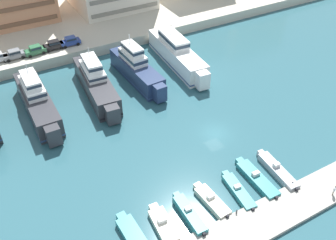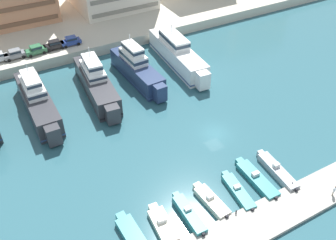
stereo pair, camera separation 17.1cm
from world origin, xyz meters
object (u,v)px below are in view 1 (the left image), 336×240
at_px(yacht_white_center, 177,54).
at_px(car_green_center_left, 35,50).
at_px(motorboat_cream_left, 163,225).
at_px(motorboat_teal_center_right, 257,179).
at_px(yacht_charcoal_left, 37,101).
at_px(yacht_navy_center_left, 136,68).
at_px(pedestrian_mid_deck, 335,189).
at_px(car_blue_center_right, 70,41).
at_px(car_black_center, 54,45).
at_px(motorboat_grey_mid_right, 277,171).
at_px(yacht_charcoal_mid_left, 96,83).
at_px(car_grey_mid_left, 14,54).
at_px(motorboat_teal_mid_left, 189,214).
at_px(motorboat_teal_far_left, 135,239).
at_px(motorboat_teal_center, 238,191).
at_px(motorboat_cream_center_left, 211,201).

height_order(yacht_white_center, car_green_center_left, yacht_white_center).
xyz_separation_m(motorboat_cream_left, motorboat_teal_center_right, (14.68, 0.22, -0.00)).
bearing_deg(yacht_charcoal_left, yacht_navy_center_left, 3.54).
bearing_deg(pedestrian_mid_deck, yacht_charcoal_left, 127.63).
bearing_deg(pedestrian_mid_deck, car_blue_center_right, 108.04).
bearing_deg(car_black_center, motorboat_grey_mid_right, -69.45).
bearing_deg(car_blue_center_right, yacht_white_center, -39.06).
xyz_separation_m(yacht_charcoal_mid_left, car_blue_center_right, (0.63, 16.02, 0.90)).
xyz_separation_m(yacht_white_center, car_grey_mid_left, (-28.39, 13.93, 0.91)).
xyz_separation_m(motorboat_cream_left, motorboat_teal_mid_left, (3.53, -0.32, 0.10)).
distance_m(yacht_navy_center_left, motorboat_teal_center_right, 31.31).
height_order(yacht_charcoal_left, motorboat_teal_mid_left, yacht_charcoal_left).
xyz_separation_m(motorboat_teal_far_left, car_blue_center_right, (7.79, 46.91, 2.69)).
relative_size(yacht_charcoal_left, motorboat_teal_center, 2.69).
bearing_deg(yacht_navy_center_left, pedestrian_mid_deck, -75.60).
bearing_deg(car_black_center, motorboat_teal_far_left, -95.29).
bearing_deg(yacht_white_center, motorboat_teal_center, -106.94).
xyz_separation_m(yacht_charcoal_left, motorboat_teal_mid_left, (10.61, -30.49, -1.81)).
bearing_deg(motorboat_teal_center_right, car_black_center, 106.90).
bearing_deg(motorboat_teal_mid_left, yacht_charcoal_mid_left, 90.28).
xyz_separation_m(motorboat_teal_far_left, motorboat_grey_mid_right, (21.87, 0.18, 0.03)).
xyz_separation_m(yacht_navy_center_left, motorboat_grey_mid_right, (6.45, -31.38, -1.90)).
relative_size(yacht_charcoal_left, motorboat_cream_left, 3.07).
bearing_deg(car_grey_mid_left, yacht_charcoal_mid_left, -56.56).
distance_m(motorboat_teal_far_left, car_green_center_left, 46.69).
xyz_separation_m(car_grey_mid_left, car_green_center_left, (3.97, -0.27, 0.00)).
height_order(motorboat_teal_mid_left, car_grey_mid_left, car_grey_mid_left).
xyz_separation_m(yacht_navy_center_left, pedestrian_mid_deck, (9.79, -38.13, -0.88)).
bearing_deg(motorboat_cream_center_left, motorboat_teal_far_left, -178.11).
distance_m(motorboat_teal_center_right, pedestrian_mid_deck, 9.81).
xyz_separation_m(motorboat_teal_far_left, motorboat_cream_left, (3.79, 0.24, -0.04)).
relative_size(yacht_charcoal_left, motorboat_teal_far_left, 2.40).
bearing_deg(motorboat_teal_center, motorboat_teal_mid_left, -179.43).
distance_m(car_grey_mid_left, car_black_center, 7.73).
height_order(motorboat_teal_center, motorboat_teal_center_right, motorboat_teal_center_right).
distance_m(motorboat_teal_center, pedestrian_mid_deck, 12.22).
relative_size(motorboat_cream_center_left, car_grey_mid_left, 1.59).
height_order(motorboat_teal_center_right, pedestrian_mid_deck, pedestrian_mid_deck).
distance_m(yacht_charcoal_left, motorboat_grey_mid_right, 39.37).
height_order(motorboat_cream_left, motorboat_teal_center_right, motorboat_cream_left).
xyz_separation_m(yacht_charcoal_mid_left, motorboat_cream_center_left, (3.79, -30.53, -1.84)).
bearing_deg(motorboat_teal_far_left, pedestrian_mid_deck, -14.61).
bearing_deg(yacht_charcoal_mid_left, car_grey_mid_left, 123.44).
bearing_deg(motorboat_teal_far_left, motorboat_cream_center_left, 1.89).
distance_m(motorboat_teal_center_right, car_green_center_left, 49.57).
xyz_separation_m(yacht_white_center, motorboat_teal_center_right, (-6.54, -32.49, -1.83)).
distance_m(yacht_charcoal_mid_left, motorboat_teal_far_left, 31.76).
bearing_deg(motorboat_grey_mid_right, car_grey_mid_left, 118.42).
relative_size(yacht_charcoal_left, motorboat_cream_center_left, 2.96).
bearing_deg(yacht_charcoal_left, car_grey_mid_left, 90.33).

